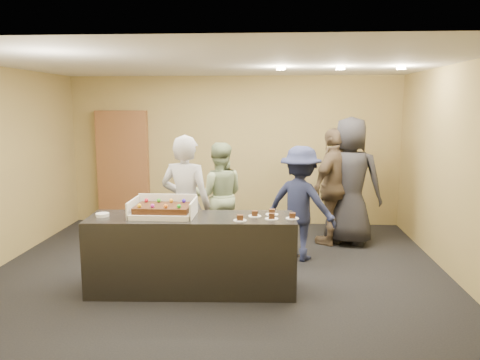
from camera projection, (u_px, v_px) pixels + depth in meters
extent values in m
plane|color=black|center=(220.00, 268.00, 6.32)|extent=(6.00, 6.00, 0.00)
plane|color=silver|center=(218.00, 63.00, 5.89)|extent=(6.00, 6.00, 0.00)
cube|color=tan|center=(234.00, 151.00, 8.57)|extent=(6.00, 0.04, 2.70)
cube|color=tan|center=(184.00, 213.00, 3.64)|extent=(6.00, 0.04, 2.70)
cube|color=tan|center=(455.00, 172.00, 5.91)|extent=(0.04, 5.00, 2.70)
cube|color=black|center=(192.00, 254.00, 5.50)|extent=(2.43, 0.82, 0.90)
cube|color=brown|center=(123.00, 167.00, 8.66)|extent=(0.95, 0.15, 2.08)
cube|color=white|center=(163.00, 214.00, 5.45)|extent=(0.71, 0.50, 0.06)
cube|color=white|center=(133.00, 207.00, 5.46)|extent=(0.02, 0.50, 0.19)
cube|color=white|center=(194.00, 208.00, 5.42)|extent=(0.02, 0.50, 0.19)
cube|color=white|center=(168.00, 203.00, 5.68)|extent=(0.71, 0.02, 0.22)
cube|color=#3A1F0D|center=(163.00, 208.00, 5.44)|extent=(0.63, 0.43, 0.07)
sphere|color=red|center=(146.00, 200.00, 5.60)|extent=(0.05, 0.05, 0.05)
sphere|color=#319819|center=(159.00, 200.00, 5.59)|extent=(0.05, 0.05, 0.05)
sphere|color=#FFA31A|center=(171.00, 201.00, 5.58)|extent=(0.05, 0.05, 0.05)
sphere|color=#2E18CE|center=(184.00, 201.00, 5.57)|extent=(0.05, 0.05, 0.05)
sphere|color=#F5B114|center=(139.00, 206.00, 5.30)|extent=(0.05, 0.05, 0.05)
sphere|color=#A3239A|center=(152.00, 206.00, 5.29)|extent=(0.05, 0.05, 0.05)
sphere|color=orange|center=(166.00, 206.00, 5.28)|extent=(0.05, 0.05, 0.05)
sphere|color=green|center=(179.00, 206.00, 5.27)|extent=(0.05, 0.05, 0.05)
cylinder|color=white|center=(102.00, 215.00, 5.44)|extent=(0.15, 0.15, 0.04)
cylinder|color=white|center=(240.00, 220.00, 5.23)|extent=(0.15, 0.15, 0.01)
cube|color=#3A1F0D|center=(240.00, 217.00, 5.23)|extent=(0.07, 0.06, 0.06)
cylinder|color=white|center=(255.00, 216.00, 5.44)|extent=(0.15, 0.15, 0.01)
cube|color=#3A1F0D|center=(255.00, 213.00, 5.43)|extent=(0.07, 0.06, 0.06)
cylinder|color=white|center=(272.00, 219.00, 5.31)|extent=(0.15, 0.15, 0.01)
cube|color=#3A1F0D|center=(272.00, 216.00, 5.30)|extent=(0.07, 0.06, 0.06)
cylinder|color=white|center=(272.00, 214.00, 5.52)|extent=(0.15, 0.15, 0.01)
cube|color=#3A1F0D|center=(272.00, 212.00, 5.52)|extent=(0.07, 0.06, 0.06)
cylinder|color=white|center=(292.00, 218.00, 5.33)|extent=(0.15, 0.15, 0.01)
cube|color=#3A1F0D|center=(292.00, 215.00, 5.32)|extent=(0.07, 0.06, 0.06)
imported|color=#A8A7AD|center=(186.00, 205.00, 6.00)|extent=(0.74, 0.56, 1.81)
imported|color=gray|center=(219.00, 196.00, 7.13)|extent=(0.85, 0.70, 1.63)
imported|color=#1C2140|center=(301.00, 203.00, 6.60)|extent=(1.21, 1.03, 1.62)
imported|color=brown|center=(334.00, 187.00, 7.33)|extent=(1.02, 1.12, 1.83)
imported|color=#232227|center=(350.00, 181.00, 7.31)|extent=(1.15, 0.96, 2.01)
cylinder|color=#FFEAC6|center=(281.00, 69.00, 6.34)|extent=(0.12, 0.12, 0.03)
cylinder|color=#FFEAC6|center=(341.00, 68.00, 6.29)|extent=(0.12, 0.12, 0.03)
cylinder|color=#FFEAC6|center=(401.00, 68.00, 6.23)|extent=(0.12, 0.12, 0.03)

